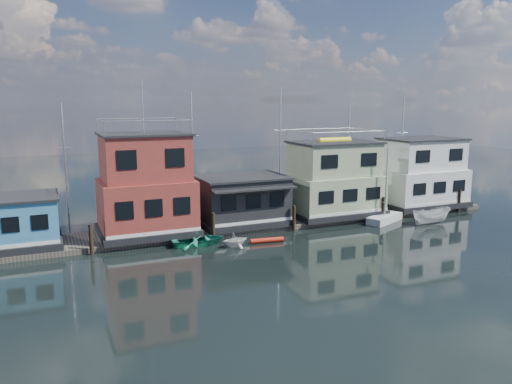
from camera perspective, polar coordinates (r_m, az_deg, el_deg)
name	(u,v)px	position (r m, az deg, el deg)	size (l,w,h in m)	color
ground	(319,270)	(32.51, 7.20, -8.87)	(160.00, 160.00, 0.00)	black
dock	(247,225)	(42.76, -0.99, -3.77)	(48.00, 5.00, 0.40)	#595147
houseboat_blue	(12,222)	(39.32, -26.08, -3.12)	(6.40, 4.90, 3.66)	black
houseboat_red	(146,187)	(39.56, -12.46, 0.60)	(7.40, 5.90, 11.86)	black
houseboat_dark	(242,200)	(42.06, -1.62, -0.91)	(7.40, 6.10, 4.06)	black
houseboat_green	(334,180)	(45.93, 8.85, 1.37)	(8.40, 5.90, 7.03)	black
houseboat_white	(420,174)	(51.91, 18.24, 1.99)	(8.40, 5.90, 6.66)	black
pilings	(257,222)	(39.91, 0.10, -3.47)	(42.28, 0.28, 2.20)	#2D2116
background_masts	(269,153)	(49.12, 1.46, 4.43)	(36.40, 0.16, 12.00)	silver
motorboat	(431,216)	(46.33, 19.41, -2.60)	(1.39, 3.70, 1.43)	white
dinghy_teal	(198,240)	(37.77, -6.61, -5.43)	(2.88, 4.04, 0.84)	teal
red_kayak	(267,240)	(38.20, 1.25, -5.53)	(0.38, 0.38, 2.62)	red
day_sailer	(385,218)	(45.88, 14.48, -2.86)	(4.37, 3.02, 6.59)	beige
dinghy_white	(235,240)	(37.10, -2.43, -5.47)	(1.77, 2.05, 1.08)	silver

